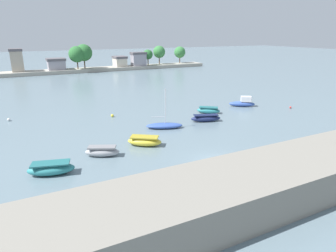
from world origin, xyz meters
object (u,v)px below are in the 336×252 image
object	(u,v)px
moored_boat_6	(243,103)
mooring_buoy_3	(9,120)
moored_boat_5	(209,110)
mooring_buoy_2	(112,116)
moored_boat_2	(145,141)
moored_boat_3	(164,125)
mooring_buoy_1	(290,107)
moored_boat_1	(102,152)
moored_boat_4	(206,118)
moored_boat_0	(51,169)

from	to	relation	value
moored_boat_6	mooring_buoy_3	distance (m)	36.80
moored_boat_5	mooring_buoy_3	distance (m)	29.55
mooring_buoy_2	moored_boat_2	bearing A→B (deg)	-90.56
moored_boat_3	mooring_buoy_1	bearing A→B (deg)	21.58
moored_boat_1	moored_boat_4	xyz separation A→B (m)	(16.39, 5.54, -0.04)
moored_boat_6	mooring_buoy_1	bearing A→B (deg)	-3.92
moored_boat_5	mooring_buoy_2	xyz separation A→B (m)	(-14.12, 4.76, -0.27)
mooring_buoy_1	mooring_buoy_2	world-z (taller)	mooring_buoy_2
moored_boat_5	mooring_buoy_3	size ratio (longest dim) A/B	8.29
mooring_buoy_1	moored_boat_3	bearing A→B (deg)	-179.82
moored_boat_2	mooring_buoy_1	size ratio (longest dim) A/B	12.02
moored_boat_3	moored_boat_4	bearing A→B (deg)	22.46
moored_boat_2	moored_boat_1	bearing A→B (deg)	-136.72
moored_boat_2	mooring_buoy_1	xyz separation A→B (m)	(28.32, 4.70, -0.36)
moored_boat_4	mooring_buoy_1	distance (m)	16.95
moored_boat_5	mooring_buoy_2	world-z (taller)	moored_boat_5
moored_boat_0	moored_boat_5	size ratio (longest dim) A/B	1.21
moored_boat_2	moored_boat_5	world-z (taller)	moored_boat_2
moored_boat_0	moored_boat_3	size ratio (longest dim) A/B	0.82
moored_boat_2	moored_boat_6	world-z (taller)	moored_boat_6
moored_boat_5	moored_boat_0	bearing A→B (deg)	-118.57
moored_boat_1	moored_boat_2	size ratio (longest dim) A/B	0.92
mooring_buoy_2	moored_boat_5	bearing A→B (deg)	-18.62
moored_boat_0	moored_boat_1	world-z (taller)	moored_boat_0
moored_boat_5	mooring_buoy_3	world-z (taller)	moored_boat_5
moored_boat_4	moored_boat_6	bearing A→B (deg)	42.32
moored_boat_2	mooring_buoy_1	distance (m)	28.71
moored_boat_1	moored_boat_2	distance (m)	5.07
moored_boat_1	mooring_buoy_3	world-z (taller)	moored_boat_1
moored_boat_4	moored_boat_5	distance (m)	4.55
moored_boat_2	moored_boat_5	size ratio (longest dim) A/B	1.11
moored_boat_6	mooring_buoy_2	xyz separation A→B (m)	(-21.95, 3.68, -0.44)
moored_boat_0	mooring_buoy_1	world-z (taller)	moored_boat_0
moored_boat_6	moored_boat_2	bearing A→B (deg)	-124.24
moored_boat_3	mooring_buoy_2	world-z (taller)	moored_boat_3
moored_boat_5	moored_boat_3	bearing A→B (deg)	-121.89
moored_boat_1	moored_boat_3	xyz separation A→B (m)	(9.75, 5.41, -0.14)
moored_boat_0	moored_boat_4	distance (m)	22.78
moored_boat_1	moored_boat_6	xyz separation A→B (m)	(27.09, 10.14, 0.14)
moored_boat_1	mooring_buoy_3	bearing A→B (deg)	140.66
moored_boat_3	mooring_buoy_2	xyz separation A→B (m)	(-4.61, 8.41, -0.16)
moored_boat_5	mooring_buoy_1	bearing A→B (deg)	22.87
moored_boat_2	mooring_buoy_2	size ratio (longest dim) A/B	9.16
moored_boat_2	moored_boat_4	world-z (taller)	moored_boat_2
moored_boat_6	mooring_buoy_3	xyz separation A→B (m)	(-35.85, 8.32, -0.44)
moored_boat_3	moored_boat_6	distance (m)	17.98
moored_boat_3	moored_boat_5	size ratio (longest dim) A/B	1.47
moored_boat_0	mooring_buoy_2	size ratio (longest dim) A/B	9.92
moored_boat_1	moored_boat_4	distance (m)	17.30
moored_boat_0	moored_boat_2	world-z (taller)	moored_boat_0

